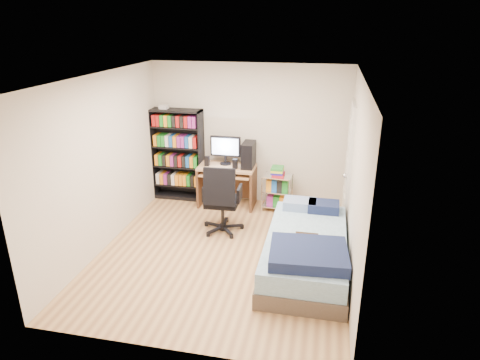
% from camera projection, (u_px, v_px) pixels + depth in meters
% --- Properties ---
extents(room, '(3.58, 4.08, 2.58)m').
position_uv_depth(room, '(222.00, 172.00, 5.76)').
color(room, tan).
rests_on(room, ground).
extents(media_shelf, '(0.95, 0.32, 1.75)m').
position_uv_depth(media_shelf, '(177.00, 154.00, 7.83)').
color(media_shelf, black).
rests_on(media_shelf, room).
extents(computer_desk, '(1.00, 0.58, 1.26)m').
position_uv_depth(computer_desk, '(233.00, 169.00, 7.59)').
color(computer_desk, tan).
rests_on(computer_desk, room).
extents(office_chair, '(0.70, 0.70, 1.12)m').
position_uv_depth(office_chair, '(222.00, 211.00, 6.70)').
color(office_chair, black).
rests_on(office_chair, room).
extents(wire_cart, '(0.52, 0.40, 0.80)m').
position_uv_depth(wire_cart, '(278.00, 182.00, 7.42)').
color(wire_cart, silver).
rests_on(wire_cart, room).
extents(bed, '(1.08, 2.16, 0.62)m').
position_uv_depth(bed, '(306.00, 250.00, 5.74)').
color(bed, brown).
rests_on(bed, room).
extents(door, '(0.12, 0.80, 2.00)m').
position_uv_depth(door, '(348.00, 166.00, 6.75)').
color(door, silver).
rests_on(door, room).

